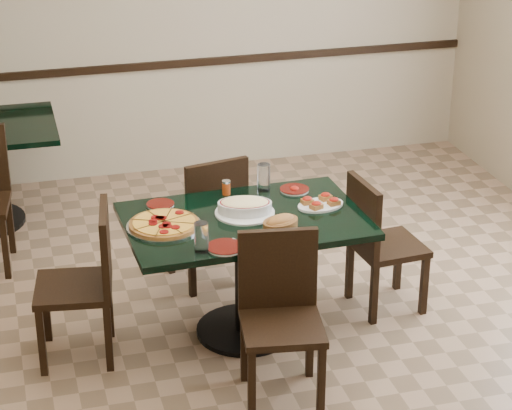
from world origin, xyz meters
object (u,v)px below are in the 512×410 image
object	(u,v)px
main_table	(245,247)
bruschetta_platter	(321,203)
chair_left	(88,276)
pepperoni_pizza	(164,224)
bread_basket	(280,224)
chair_far	(211,214)
chair_right	(377,238)
chair_near	(280,307)
lasagna_casserole	(245,206)

from	to	relation	value
main_table	bruschetta_platter	size ratio (longest dim) A/B	4.41
chair_left	bruschetta_platter	xyz separation A→B (m)	(1.37, 0.04, 0.27)
bruschetta_platter	pepperoni_pizza	bearing A→B (deg)	171.63
pepperoni_pizza	bread_basket	xyz separation A→B (m)	(0.61, -0.21, 0.02)
chair_far	chair_right	xyz separation A→B (m)	(0.90, -0.57, -0.02)
chair_far	chair_left	xyz separation A→B (m)	(-0.84, -0.64, 0.01)
chair_right	bruschetta_platter	size ratio (longest dim) A/B	2.74
chair_far	chair_near	xyz separation A→B (m)	(0.09, -1.25, 0.01)
bread_basket	lasagna_casserole	bearing A→B (deg)	94.63
chair_far	chair_left	bearing A→B (deg)	25.56
lasagna_casserole	chair_near	bearing A→B (deg)	-75.21
chair_near	chair_left	world-z (taller)	chair_left
chair_far	pepperoni_pizza	world-z (taller)	chair_far
chair_near	lasagna_casserole	bearing A→B (deg)	100.14
main_table	bruschetta_platter	distance (m)	0.51
chair_right	pepperoni_pizza	world-z (taller)	chair_right
chair_near	pepperoni_pizza	size ratio (longest dim) A/B	2.14
chair_far	chair_near	distance (m)	1.25
pepperoni_pizza	lasagna_casserole	size ratio (longest dim) A/B	1.21
chair_left	chair_right	bearing A→B (deg)	100.76
chair_far	bread_basket	bearing A→B (deg)	91.79
chair_left	bruschetta_platter	world-z (taller)	chair_left
chair_right	bread_basket	world-z (taller)	chair_right
pepperoni_pizza	lasagna_casserole	distance (m)	0.48
pepperoni_pizza	chair_near	bearing A→B (deg)	-51.03
lasagna_casserole	main_table	bearing A→B (deg)	-93.68
chair_left	lasagna_casserole	size ratio (longest dim) A/B	2.60
chair_right	bruschetta_platter	distance (m)	0.48
chair_right	main_table	bearing A→B (deg)	89.89
chair_far	bruschetta_platter	distance (m)	0.84
chair_near	lasagna_casserole	size ratio (longest dim) A/B	2.59
main_table	chair_near	world-z (taller)	chair_near
chair_near	chair_left	size ratio (longest dim) A/B	0.99
lasagna_casserole	chair_far	bearing A→B (deg)	110.18
chair_far	chair_right	distance (m)	1.07
main_table	pepperoni_pizza	size ratio (longest dim) A/B	3.28
chair_far	bread_basket	distance (m)	0.92
chair_left	bread_basket	world-z (taller)	chair_left
main_table	chair_right	size ratio (longest dim) A/B	1.61
chair_far	pepperoni_pizza	distance (m)	0.81
main_table	pepperoni_pizza	world-z (taller)	pepperoni_pizza
lasagna_casserole	bruschetta_platter	xyz separation A→B (m)	(0.45, -0.01, -0.02)
chair_near	pepperoni_pizza	distance (m)	0.83
chair_far	chair_near	world-z (taller)	chair_near
main_table	chair_right	distance (m)	0.86
chair_near	bruschetta_platter	bearing A→B (deg)	64.79
chair_far	bruschetta_platter	world-z (taller)	chair_far
chair_right	pepperoni_pizza	xyz separation A→B (m)	(-1.31, -0.07, 0.29)
chair_far	chair_right	bearing A→B (deg)	136.07
bruschetta_platter	chair_near	bearing A→B (deg)	-134.53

